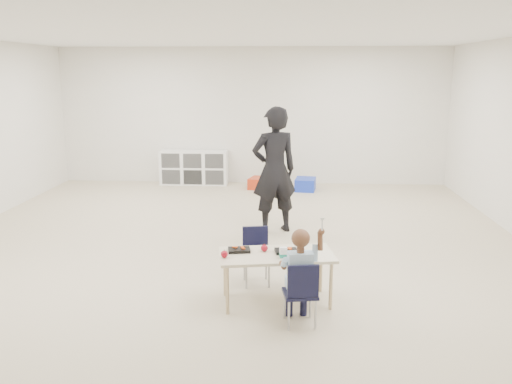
# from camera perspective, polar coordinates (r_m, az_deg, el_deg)

# --- Properties ---
(room) EXTENTS (9.00, 9.02, 2.80)m
(room) POSITION_cam_1_polar(r_m,az_deg,el_deg) (6.84, -2.91, 4.96)
(room) COLOR #C3B396
(room) RESTS_ON ground
(table) EXTENTS (1.21, 0.75, 0.52)m
(table) POSITION_cam_1_polar(r_m,az_deg,el_deg) (5.55, 2.16, -8.99)
(table) COLOR beige
(table) RESTS_ON ground
(chair_near) EXTENTS (0.35, 0.33, 0.63)m
(chair_near) POSITION_cam_1_polar(r_m,az_deg,el_deg) (5.09, 4.67, -10.48)
(chair_near) COLOR black
(chair_near) RESTS_ON ground
(chair_far) EXTENTS (0.35, 0.33, 0.63)m
(chair_far) POSITION_cam_1_polar(r_m,az_deg,el_deg) (5.98, 0.05, -6.86)
(chair_far) COLOR black
(chair_far) RESTS_ON ground
(child) EXTENTS (0.48, 0.48, 0.99)m
(child) POSITION_cam_1_polar(r_m,az_deg,el_deg) (5.03, 4.70, -8.59)
(child) COLOR #B7DAF8
(child) RESTS_ON chair_near
(lunch_tray_near) EXTENTS (0.24, 0.19, 0.03)m
(lunch_tray_near) POSITION_cam_1_polar(r_m,az_deg,el_deg) (5.49, 3.20, -6.23)
(lunch_tray_near) COLOR black
(lunch_tray_near) RESTS_ON table
(lunch_tray_far) EXTENTS (0.24, 0.19, 0.03)m
(lunch_tray_far) POSITION_cam_1_polar(r_m,az_deg,el_deg) (5.52, -1.79, -6.12)
(lunch_tray_far) COLOR black
(lunch_tray_far) RESTS_ON table
(milk_carton) EXTENTS (0.08, 0.08, 0.10)m
(milk_carton) POSITION_cam_1_polar(r_m,az_deg,el_deg) (5.33, 2.89, -6.41)
(milk_carton) COLOR white
(milk_carton) RESTS_ON table
(bread_roll) EXTENTS (0.09, 0.09, 0.07)m
(bread_roll) POSITION_cam_1_polar(r_m,az_deg,el_deg) (5.42, 4.83, -6.30)
(bread_roll) COLOR #B6874B
(bread_roll) RESTS_ON table
(apple_near) EXTENTS (0.07, 0.07, 0.07)m
(apple_near) POSITION_cam_1_polar(r_m,az_deg,el_deg) (5.51, 0.89, -5.92)
(apple_near) COLOR maroon
(apple_near) RESTS_ON table
(apple_far) EXTENTS (0.07, 0.07, 0.07)m
(apple_far) POSITION_cam_1_polar(r_m,az_deg,el_deg) (5.34, -3.35, -6.55)
(apple_far) COLOR maroon
(apple_far) RESTS_ON table
(cubby_shelf) EXTENTS (1.40, 0.40, 0.70)m
(cubby_shelf) POSITION_cam_1_polar(r_m,az_deg,el_deg) (11.36, -6.53, 2.58)
(cubby_shelf) COLOR white
(cubby_shelf) RESTS_ON ground
(adult) EXTENTS (0.78, 0.65, 1.83)m
(adult) POSITION_cam_1_polar(r_m,az_deg,el_deg) (7.81, 1.93, 2.31)
(adult) COLOR black
(adult) RESTS_ON ground
(bin_red) EXTENTS (0.45, 0.52, 0.22)m
(bin_red) POSITION_cam_1_polar(r_m,az_deg,el_deg) (10.90, 0.30, 0.95)
(bin_red) COLOR #BA2F12
(bin_red) RESTS_ON ground
(bin_yellow) EXTENTS (0.38, 0.48, 0.23)m
(bin_yellow) POSITION_cam_1_polar(r_m,az_deg,el_deg) (10.94, 1.97, 1.02)
(bin_yellow) COLOR yellow
(bin_yellow) RESTS_ON ground
(bin_blue) EXTENTS (0.44, 0.54, 0.24)m
(bin_blue) POSITION_cam_1_polar(r_m,az_deg,el_deg) (10.77, 5.22, 0.81)
(bin_blue) COLOR #1935BF
(bin_blue) RESTS_ON ground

